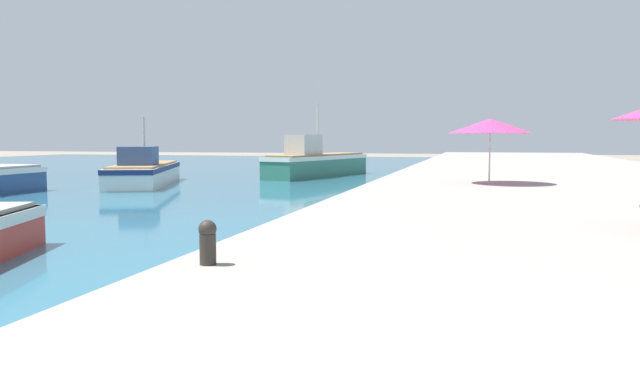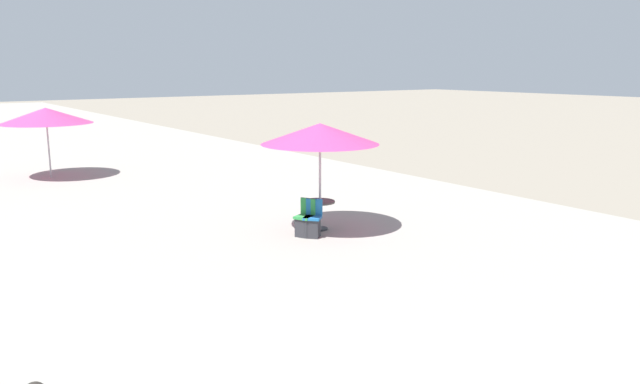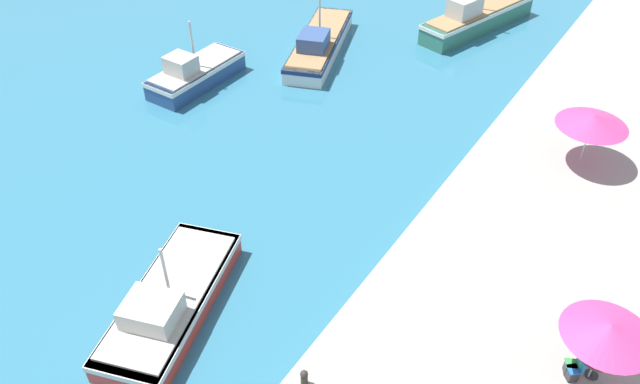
{
  "view_description": "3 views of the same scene",
  "coord_description": "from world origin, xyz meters",
  "views": [
    {
      "loc": [
        4.49,
        1.77,
        2.53
      ],
      "look_at": [
        1.5,
        13.24,
        1.49
      ],
      "focal_mm": 35.0,
      "sensor_mm": 36.0,
      "label": 1
    },
    {
      "loc": [
        -0.43,
        3.06,
        4.73
      ],
      "look_at": [
        8.4,
        15.38,
        1.69
      ],
      "focal_mm": 35.0,
      "sensor_mm": 36.0,
      "label": 2
    },
    {
      "loc": [
        7.67,
        0.3,
        18.5
      ],
      "look_at": [
        -4.0,
        18.0,
        1.29
      ],
      "focal_mm": 35.0,
      "sensor_mm": 36.0,
      "label": 3
    }
  ],
  "objects": [
    {
      "name": "fishing_boat_far",
      "position": [
        -12.76,
        31.18,
        0.75
      ],
      "size": [
        5.59,
        9.81,
        3.57
      ],
      "rotation": [
        0.0,
        0.0,
        0.35
      ],
      "color": "silver",
      "rests_on": "water_basin"
    },
    {
      "name": "mooring_bollard",
      "position": [
        0.67,
        9.98,
        1.04
      ],
      "size": [
        0.26,
        0.26,
        0.65
      ],
      "color": "#2D2823",
      "rests_on": "quay_promenade"
    },
    {
      "name": "fishing_boat_distant",
      "position": [
        -5.76,
        40.15,
        0.96
      ],
      "size": [
        4.7,
        10.09,
        4.67
      ],
      "rotation": [
        0.0,
        0.0,
        -0.27
      ],
      "color": "#33705B",
      "rests_on": "water_basin"
    },
    {
      "name": "cafe_umbrella_white",
      "position": [
        4.77,
        27.58,
        2.98
      ],
      "size": [
        3.29,
        3.29,
        2.59
      ],
      "color": "#B7B7B7",
      "rests_on": "quay_promenade"
    },
    {
      "name": "quay_promenade",
      "position": [
        8.0,
        37.0,
        0.34
      ],
      "size": [
        16.0,
        90.0,
        0.69
      ],
      "color": "gray",
      "rests_on": "ground_plane"
    }
  ]
}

